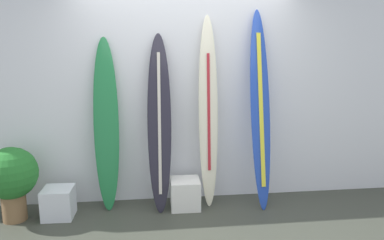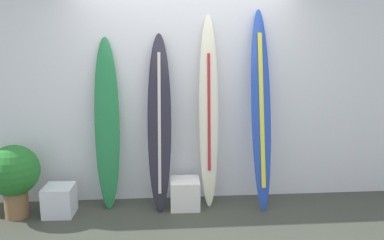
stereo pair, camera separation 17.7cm
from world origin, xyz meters
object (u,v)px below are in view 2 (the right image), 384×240
(surfboard_charcoal, at_px, (159,124))
(display_block_left, at_px, (185,193))
(surfboard_emerald, at_px, (107,125))
(surfboard_ivory, at_px, (209,112))
(potted_plant, at_px, (14,174))
(surfboard_cobalt, at_px, (261,112))
(display_block_center, at_px, (59,200))

(surfboard_charcoal, relative_size, display_block_left, 5.86)
(surfboard_emerald, xyz_separation_m, display_block_left, (0.87, -0.13, -0.79))
(surfboard_charcoal, bearing_deg, surfboard_ivory, 6.47)
(surfboard_charcoal, relative_size, potted_plant, 2.47)
(surfboard_cobalt, xyz_separation_m, potted_plant, (-2.72, -0.12, -0.62))
(surfboard_cobalt, height_order, display_block_center, surfboard_cobalt)
(surfboard_emerald, xyz_separation_m, surfboard_ivory, (1.16, -0.02, 0.14))
(potted_plant, bearing_deg, surfboard_charcoal, 5.41)
(display_block_left, relative_size, display_block_center, 1.03)
(display_block_center, bearing_deg, surfboard_emerald, 21.99)
(surfboard_ivory, distance_m, display_block_center, 1.93)
(display_block_center, bearing_deg, surfboard_charcoal, 6.75)
(surfboard_cobalt, relative_size, potted_plant, 2.81)
(surfboard_emerald, height_order, display_block_left, surfboard_emerald)
(surfboard_charcoal, relative_size, surfboard_cobalt, 0.88)
(surfboard_ivory, xyz_separation_m, surfboard_cobalt, (0.58, -0.10, 0.02))
(surfboard_emerald, xyz_separation_m, surfboard_cobalt, (1.74, -0.11, 0.15))
(surfboard_charcoal, bearing_deg, surfboard_emerald, 172.31)
(surfboard_emerald, height_order, potted_plant, surfboard_emerald)
(display_block_center, xyz_separation_m, potted_plant, (-0.46, -0.02, 0.33))
(surfboard_charcoal, distance_m, display_block_center, 1.39)
(surfboard_emerald, distance_m, display_block_center, 0.98)
(potted_plant, bearing_deg, display_block_left, 3.04)
(surfboard_cobalt, bearing_deg, surfboard_emerald, 176.30)
(surfboard_emerald, distance_m, surfboard_ivory, 1.16)
(display_block_left, bearing_deg, potted_plant, -176.96)
(surfboard_cobalt, bearing_deg, display_block_center, -177.48)
(surfboard_cobalt, xyz_separation_m, display_block_center, (-2.27, -0.10, -0.95))
(surfboard_cobalt, distance_m, display_block_left, 1.28)
(surfboard_charcoal, xyz_separation_m, potted_plant, (-1.57, -0.15, -0.49))
(potted_plant, bearing_deg, surfboard_ivory, 5.69)
(surfboard_emerald, relative_size, surfboard_ivory, 0.89)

